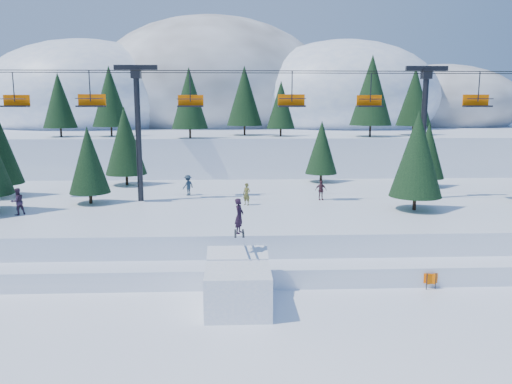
{
  "coord_description": "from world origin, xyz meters",
  "views": [
    {
      "loc": [
        -1.72,
        -20.42,
        9.77
      ],
      "look_at": [
        -0.57,
        6.0,
        5.2
      ],
      "focal_mm": 35.0,
      "sensor_mm": 36.0,
      "label": 1
    }
  ],
  "objects_px": {
    "jump_kicker": "(238,284)",
    "banner_far": "(447,276)",
    "banner_near": "(409,277)",
    "chairlift": "(271,112)"
  },
  "relations": [
    {
      "from": "jump_kicker",
      "to": "banner_near",
      "type": "xyz_separation_m",
      "value": [
        9.37,
        2.47,
        -0.64
      ]
    },
    {
      "from": "jump_kicker",
      "to": "banner_far",
      "type": "xyz_separation_m",
      "value": [
        11.49,
        2.44,
        -0.64
      ]
    },
    {
      "from": "jump_kicker",
      "to": "banner_near",
      "type": "height_order",
      "value": "jump_kicker"
    },
    {
      "from": "chairlift",
      "to": "banner_far",
      "type": "distance_m",
      "value": 17.85
    },
    {
      "from": "banner_near",
      "to": "banner_far",
      "type": "bearing_deg",
      "value": -1.01
    },
    {
      "from": "banner_near",
      "to": "chairlift",
      "type": "bearing_deg",
      "value": 117.7
    },
    {
      "from": "jump_kicker",
      "to": "banner_far",
      "type": "bearing_deg",
      "value": 11.97
    },
    {
      "from": "jump_kicker",
      "to": "banner_far",
      "type": "distance_m",
      "value": 11.76
    },
    {
      "from": "banner_far",
      "to": "jump_kicker",
      "type": "bearing_deg",
      "value": -168.03
    },
    {
      "from": "chairlift",
      "to": "banner_far",
      "type": "height_order",
      "value": "chairlift"
    }
  ]
}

